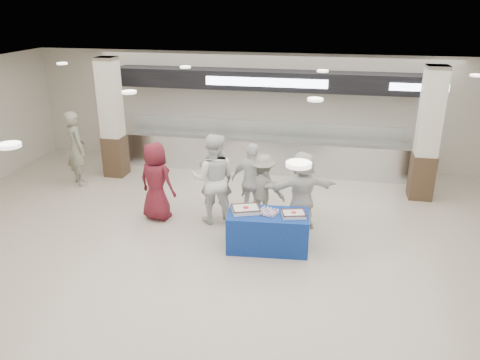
% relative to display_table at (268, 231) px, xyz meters
% --- Properties ---
extents(ground, '(14.00, 14.00, 0.00)m').
position_rel_display_table_xyz_m(ground, '(-0.70, -0.95, -0.38)').
color(ground, beige).
rests_on(ground, ground).
extents(serving_line, '(8.70, 0.85, 2.80)m').
position_rel_display_table_xyz_m(serving_line, '(-0.70, 4.44, 0.78)').
color(serving_line, silver).
rests_on(serving_line, ground).
extents(column_left, '(0.55, 0.55, 3.20)m').
position_rel_display_table_xyz_m(column_left, '(-4.70, 3.25, 1.15)').
color(column_left, '#392719').
rests_on(column_left, ground).
extents(column_right, '(0.55, 0.55, 3.20)m').
position_rel_display_table_xyz_m(column_right, '(3.30, 3.25, 1.15)').
color(column_right, '#392719').
rests_on(column_right, ground).
extents(display_table, '(1.61, 0.91, 0.75)m').
position_rel_display_table_xyz_m(display_table, '(0.00, 0.00, 0.00)').
color(display_table, navy).
rests_on(display_table, ground).
extents(sheet_cake_left, '(0.62, 0.55, 0.10)m').
position_rel_display_table_xyz_m(sheet_cake_left, '(-0.44, 0.00, 0.43)').
color(sheet_cake_left, white).
rests_on(sheet_cake_left, display_table).
extents(sheet_cake_right, '(0.50, 0.43, 0.09)m').
position_rel_display_table_xyz_m(sheet_cake_right, '(0.48, -0.01, 0.42)').
color(sheet_cake_right, white).
rests_on(sheet_cake_right, display_table).
extents(cupcake_tray, '(0.43, 0.37, 0.06)m').
position_rel_display_table_xyz_m(cupcake_tray, '(-0.02, 0.01, 0.40)').
color(cupcake_tray, '#A8A8AD').
rests_on(cupcake_tray, display_table).
extents(civilian_maroon, '(0.98, 0.78, 1.75)m').
position_rel_display_table_xyz_m(civilian_maroon, '(-2.59, 0.86, 0.50)').
color(civilian_maroon, maroon).
rests_on(civilian_maroon, ground).
extents(soldier_a, '(0.77, 0.58, 1.92)m').
position_rel_display_table_xyz_m(soldier_a, '(-1.31, 1.11, 0.58)').
color(soldier_a, gray).
rests_on(soldier_a, ground).
extents(chef_tall, '(1.06, 0.89, 1.98)m').
position_rel_display_table_xyz_m(chef_tall, '(-1.33, 0.97, 0.62)').
color(chef_tall, white).
rests_on(chef_tall, ground).
extents(chef_short, '(1.10, 0.69, 1.74)m').
position_rel_display_table_xyz_m(chef_short, '(-0.52, 1.26, 0.50)').
color(chef_short, white).
rests_on(chef_short, ground).
extents(soldier_b, '(1.04, 0.67, 1.51)m').
position_rel_display_table_xyz_m(soldier_b, '(-0.30, 1.24, 0.38)').
color(soldier_b, gray).
rests_on(soldier_b, ground).
extents(civilian_white, '(1.65, 1.02, 1.70)m').
position_rel_display_table_xyz_m(civilian_white, '(0.55, 1.04, 0.47)').
color(civilian_white, white).
rests_on(civilian_white, ground).
extents(soldier_bg, '(0.84, 0.82, 1.95)m').
position_rel_display_table_xyz_m(soldier_bg, '(-5.36, 2.43, 0.60)').
color(soldier_bg, gray).
rests_on(soldier_bg, ground).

